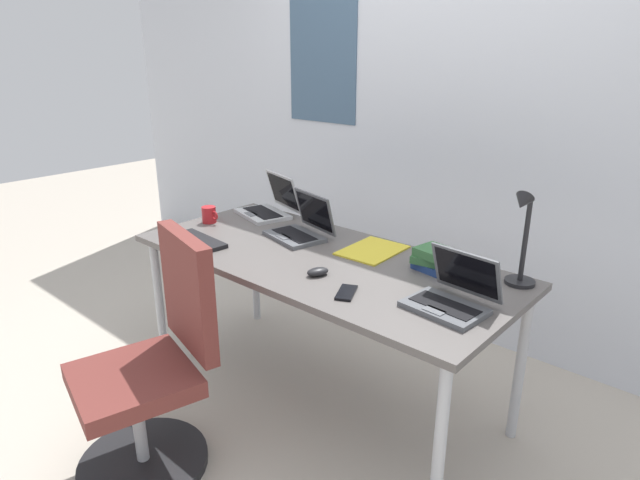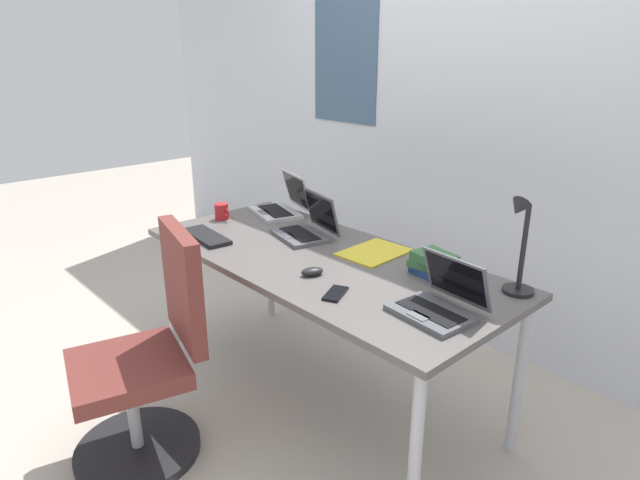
# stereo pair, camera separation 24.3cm
# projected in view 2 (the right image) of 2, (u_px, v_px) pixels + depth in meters

# --- Properties ---
(ground_plane) EXTENTS (12.00, 12.00, 0.00)m
(ground_plane) POSITION_uv_depth(u_px,v_px,m) (320.00, 394.00, 2.71)
(ground_plane) COLOR #B7AD9E
(wall_back) EXTENTS (6.00, 0.13, 2.60)m
(wall_back) POSITION_uv_depth(u_px,v_px,m) (467.00, 112.00, 2.97)
(wall_back) COLOR silver
(wall_back) RESTS_ON ground_plane
(desk) EXTENTS (1.80, 0.80, 0.74)m
(desk) POSITION_uv_depth(u_px,v_px,m) (320.00, 268.00, 2.48)
(desk) COLOR #595451
(desk) RESTS_ON ground_plane
(desk_lamp) EXTENTS (0.12, 0.18, 0.40)m
(desk_lamp) POSITION_uv_depth(u_px,v_px,m) (519.00, 247.00, 2.01)
(desk_lamp) COLOR black
(desk_lamp) RESTS_ON desk
(laptop_back_right) EXTENTS (0.34, 0.31, 0.22)m
(laptop_back_right) POSITION_uv_depth(u_px,v_px,m) (307.00, 228.00, 2.71)
(laptop_back_right) COLOR #515459
(laptop_back_right) RESTS_ON desk
(laptop_back_left) EXTENTS (0.30, 0.28, 0.20)m
(laptop_back_left) POSITION_uv_depth(u_px,v_px,m) (438.00, 302.00, 1.92)
(laptop_back_left) COLOR #515459
(laptop_back_left) RESTS_ON desk
(laptop_near_lamp) EXTENTS (0.38, 0.35, 0.23)m
(laptop_near_lamp) POSITION_uv_depth(u_px,v_px,m) (282.00, 205.00, 3.09)
(laptop_near_lamp) COLOR #B7BABC
(laptop_near_lamp) RESTS_ON desk
(external_keyboard) EXTENTS (0.34, 0.15, 0.02)m
(external_keyboard) POSITION_uv_depth(u_px,v_px,m) (206.00, 236.00, 2.69)
(external_keyboard) COLOR black
(external_keyboard) RESTS_ON desk
(computer_mouse) EXTENTS (0.09, 0.11, 0.03)m
(computer_mouse) POSITION_uv_depth(u_px,v_px,m) (312.00, 272.00, 2.25)
(computer_mouse) COLOR black
(computer_mouse) RESTS_ON desk
(cell_phone) EXTENTS (0.12, 0.15, 0.01)m
(cell_phone) POSITION_uv_depth(u_px,v_px,m) (335.00, 294.00, 2.08)
(cell_phone) COLOR black
(cell_phone) RESTS_ON desk
(book_stack) EXTENTS (0.24, 0.18, 0.10)m
(book_stack) POSITION_uv_depth(u_px,v_px,m) (436.00, 266.00, 2.24)
(book_stack) COLOR navy
(book_stack) RESTS_ON desk
(paper_folder_front_left) EXTENTS (0.24, 0.32, 0.01)m
(paper_folder_front_left) POSITION_uv_depth(u_px,v_px,m) (374.00, 252.00, 2.50)
(paper_folder_front_left) COLOR gold
(paper_folder_front_left) RESTS_ON desk
(coffee_mug) EXTENTS (0.11, 0.08, 0.09)m
(coffee_mug) POSITION_uv_depth(u_px,v_px,m) (222.00, 211.00, 2.98)
(coffee_mug) COLOR #B21E23
(coffee_mug) RESTS_ON desk
(office_chair) EXTENTS (0.54, 0.59, 0.97)m
(office_chair) POSITION_uv_depth(u_px,v_px,m) (148.00, 367.00, 2.22)
(office_chair) COLOR black
(office_chair) RESTS_ON ground_plane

